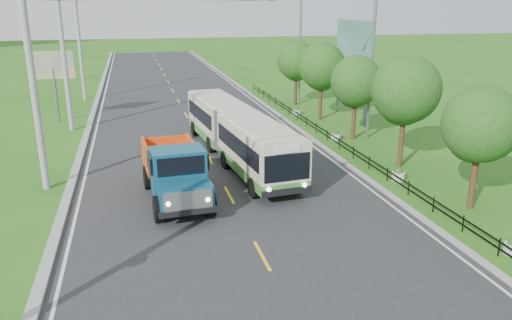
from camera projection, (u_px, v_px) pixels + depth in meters
name	position (u px, v px, depth m)	size (l,w,h in m)	color
ground	(262.00, 256.00, 17.43)	(240.00, 240.00, 0.00)	#246217
road	(192.00, 126.00, 35.95)	(14.00, 120.00, 0.02)	#28282B
curb_left	(87.00, 131.00, 34.27)	(0.40, 120.00, 0.15)	#9E9E99
curb_right	(287.00, 120.00, 37.59)	(0.30, 120.00, 0.10)	#9E9E99
edge_line_left	(96.00, 132.00, 34.42)	(0.12, 120.00, 0.00)	silver
edge_line_right	(280.00, 121.00, 37.48)	(0.12, 120.00, 0.00)	silver
centre_dash	(262.00, 255.00, 17.42)	(0.12, 2.20, 0.00)	yellow
railing_right	(327.00, 136.00, 32.15)	(0.04, 40.00, 0.60)	black
pole_near	(34.00, 82.00, 22.34)	(3.51, 0.32, 10.00)	gray
pole_mid	(64.00, 56.00, 33.46)	(3.51, 0.32, 10.00)	gray
pole_far	(80.00, 43.00, 44.57)	(3.51, 0.32, 10.00)	gray
tree_second	(479.00, 128.00, 20.64)	(3.18, 3.26, 5.30)	#382314
tree_third	(405.00, 93.00, 26.05)	(3.60, 3.62, 6.00)	#382314
tree_fourth	(356.00, 84.00, 31.73)	(3.24, 3.31, 5.40)	#382314
tree_fifth	(322.00, 68.00, 37.21)	(3.48, 3.52, 5.80)	#382314
tree_back	(296.00, 62.00, 42.82)	(3.30, 3.36, 5.50)	#382314
streetlight_mid	(370.00, 63.00, 31.39)	(3.02, 0.20, 9.07)	slate
streetlight_far	(298.00, 46.00, 44.36)	(3.02, 0.20, 9.07)	slate
planter_near	(398.00, 175.00, 24.89)	(0.64, 0.64, 0.67)	silver
planter_mid	(336.00, 136.00, 32.29)	(0.64, 0.64, 0.67)	silver
planter_far	(297.00, 111.00, 39.70)	(0.64, 0.64, 0.67)	silver
billboard_left	(53.00, 70.00, 36.32)	(3.00, 0.20, 5.20)	slate
billboard_right	(354.00, 47.00, 37.20)	(0.24, 6.00, 7.30)	slate
bus	(237.00, 131.00, 27.82)	(3.73, 14.63, 2.80)	#3C8334
dump_truck	(175.00, 169.00, 22.01)	(2.80, 6.38, 2.62)	navy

